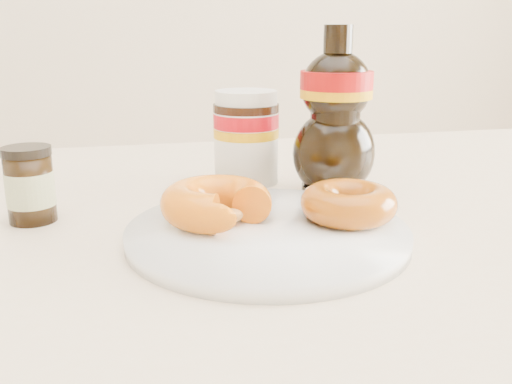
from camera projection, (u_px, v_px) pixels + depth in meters
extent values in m
cube|color=beige|center=(290.00, 234.00, 0.64)|extent=(1.40, 0.90, 0.04)
cylinder|color=white|center=(267.00, 233.00, 0.56)|extent=(0.28, 0.28, 0.01)
torus|color=white|center=(267.00, 232.00, 0.56)|extent=(0.27, 0.27, 0.01)
torus|color=orange|center=(216.00, 203.00, 0.57)|extent=(0.14, 0.14, 0.04)
torus|color=#994809|center=(349.00, 203.00, 0.57)|extent=(0.10, 0.10, 0.03)
cylinder|color=white|center=(246.00, 145.00, 0.76)|extent=(0.09, 0.09, 0.10)
cylinder|color=#9C050E|center=(246.00, 120.00, 0.75)|extent=(0.09, 0.09, 0.02)
cylinder|color=#D89905|center=(246.00, 132.00, 0.76)|extent=(0.09, 0.09, 0.01)
cylinder|color=black|center=(246.00, 108.00, 0.75)|extent=(0.09, 0.09, 0.01)
cylinder|color=white|center=(246.00, 98.00, 0.74)|extent=(0.08, 0.08, 0.02)
cylinder|color=black|center=(30.00, 188.00, 0.61)|extent=(0.05, 0.05, 0.07)
cylinder|color=beige|center=(30.00, 188.00, 0.61)|extent=(0.05, 0.05, 0.04)
cylinder|color=black|center=(26.00, 151.00, 0.59)|extent=(0.05, 0.05, 0.01)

